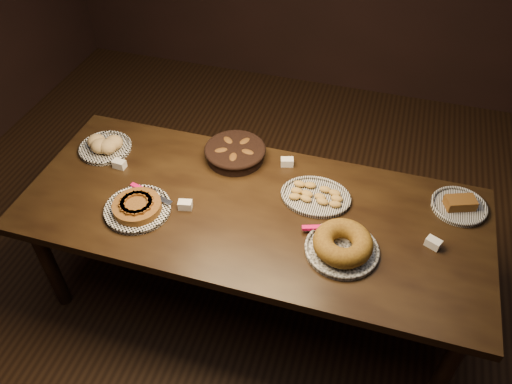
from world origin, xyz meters
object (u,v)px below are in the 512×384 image
(buffet_table, at_px, (252,218))
(apple_tart_plate, at_px, (137,207))
(madeleine_platter, at_px, (316,196))
(bundt_cake_plate, at_px, (342,245))

(buffet_table, xyz_separation_m, apple_tart_plate, (-0.55, -0.19, 0.10))
(buffet_table, bearing_deg, apple_tart_plate, -161.42)
(buffet_table, xyz_separation_m, madeleine_platter, (0.30, 0.16, 0.09))
(apple_tart_plate, xyz_separation_m, madeleine_platter, (0.85, 0.35, -0.01))
(buffet_table, height_order, madeleine_platter, madeleine_platter)
(madeleine_platter, distance_m, bundt_cake_plate, 0.37)
(apple_tart_plate, bearing_deg, bundt_cake_plate, 15.01)
(apple_tart_plate, height_order, bundt_cake_plate, bundt_cake_plate)
(bundt_cake_plate, bearing_deg, buffet_table, -176.79)
(apple_tart_plate, bearing_deg, buffet_table, 31.70)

